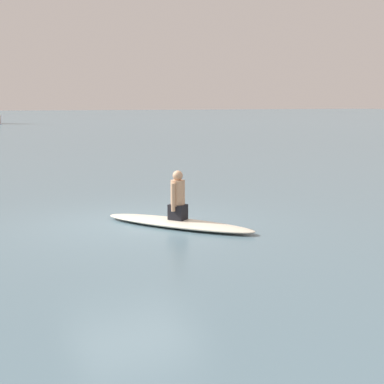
# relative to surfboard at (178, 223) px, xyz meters

# --- Properties ---
(ground_plane) EXTENTS (400.00, 400.00, 0.00)m
(ground_plane) POSITION_rel_surfboard_xyz_m (0.66, -0.61, -0.07)
(ground_plane) COLOR slate
(surfboard) EXTENTS (2.27, 3.10, 0.14)m
(surfboard) POSITION_rel_surfboard_xyz_m (0.00, 0.00, 0.00)
(surfboard) COLOR silver
(surfboard) RESTS_ON ground
(person_paddler) EXTENTS (0.39, 0.39, 0.93)m
(person_paddler) POSITION_rel_surfboard_xyz_m (0.00, -0.00, 0.49)
(person_paddler) COLOR black
(person_paddler) RESTS_ON surfboard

